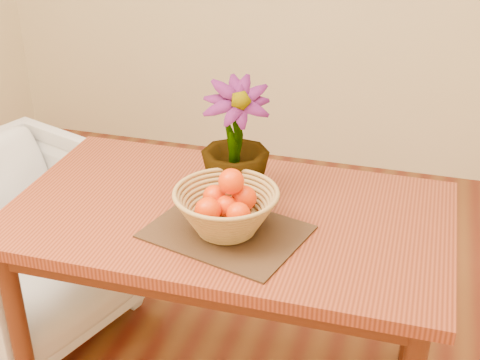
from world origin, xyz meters
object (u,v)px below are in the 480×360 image
(potted_plant, at_px, (235,141))
(armchair, at_px, (22,238))
(table, at_px, (228,234))
(wicker_basket, at_px, (226,213))

(potted_plant, bearing_deg, armchair, 157.18)
(table, height_order, armchair, armchair)
(armchair, bearing_deg, wicker_basket, -86.61)
(potted_plant, bearing_deg, table, -106.67)
(wicker_basket, height_order, potted_plant, potted_plant)
(wicker_basket, xyz_separation_m, potted_plant, (-0.04, 0.23, 0.13))
(wicker_basket, distance_m, potted_plant, 0.27)
(wicker_basket, distance_m, armchair, 1.06)
(table, relative_size, armchair, 1.78)
(table, xyz_separation_m, wicker_basket, (0.03, -0.12, 0.16))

